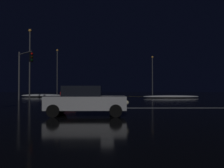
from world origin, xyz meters
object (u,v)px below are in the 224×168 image
Objects in this scene: sedan_white at (82,92)px; sedan_silver_crossing at (86,100)px; traffic_signal_nw at (24,66)px; streetlamp_left_far at (57,69)px; sedan_red at (71,93)px; streetlamp_right_far at (152,72)px; sedan_blue at (79,92)px; streetlamp_left_near at (30,59)px.

sedan_silver_crossing is (3.71, -27.51, 0.00)m from sedan_white.
traffic_signal_nw is 22.32m from streetlamp_left_far.
sedan_white is 15.82m from traffic_signal_nw.
sedan_red is 0.51× the size of streetlamp_right_far.
sedan_blue is at bearing -62.70° from streetlamp_left_far.
sedan_silver_crossing is at bearing -56.67° from traffic_signal_nw.
sedan_white is at bearing 90.65° from sedan_red.
streetlamp_right_far is at bearing 0.00° from streetlamp_left_far.
streetlamp_right_far is (19.10, 22.18, 1.01)m from traffic_signal_nw.
streetlamp_right_far is at bearing 53.33° from sedan_red.
traffic_signal_nw is 0.58× the size of streetlamp_left_far.
sedan_blue is 0.76× the size of traffic_signal_nw.
sedan_white is 10.87m from streetlamp_left_far.
sedan_red is at bearing -26.50° from streetlamp_left_near.
sedan_red is at bearing -90.92° from sedan_blue.
sedan_red and sedan_silver_crossing have the same top height.
sedan_red and sedan_blue have the same top height.
traffic_signal_nw is (-4.78, -2.96, 3.10)m from sedan_red.
sedan_blue is 0.51× the size of streetlamp_right_far.
streetlamp_right_far is at bearing 37.59° from streetlamp_left_near.
traffic_signal_nw reaches higher than sedan_silver_crossing.
sedan_silver_crossing is at bearing -107.11° from streetlamp_right_far.
sedan_white is 0.76× the size of traffic_signal_nw.
sedan_white is 0.44× the size of streetlamp_left_far.
sedan_silver_crossing is 0.44× the size of streetlamp_left_near.
sedan_red is 1.00× the size of sedan_white.
sedan_white is at bearing 72.56° from traffic_signal_nw.
streetlamp_left_far is 1.00× the size of streetlamp_left_near.
sedan_white is 1.00× the size of sedan_silver_crossing.
sedan_white is 0.44× the size of streetlamp_left_near.
sedan_silver_crossing is at bearing -77.15° from sedan_red.
traffic_signal_nw is 29.29m from streetlamp_right_far.
sedan_silver_crossing is 36.63m from streetlamp_left_far.
sedan_red and sedan_white have the same top height.
streetlamp_right_far reaches higher than sedan_red.
sedan_red is at bearing -126.67° from streetlamp_right_far.
sedan_silver_crossing is 36.74m from streetlamp_right_far.
streetlamp_left_far is at bearing 108.60° from sedan_red.
streetlamp_left_far reaches higher than sedan_red.
sedan_blue is 19.52m from streetlamp_right_far.
traffic_signal_nw is 6.64m from streetlamp_left_near.
streetlamp_right_far is (14.21, 12.74, 4.11)m from sedan_blue.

